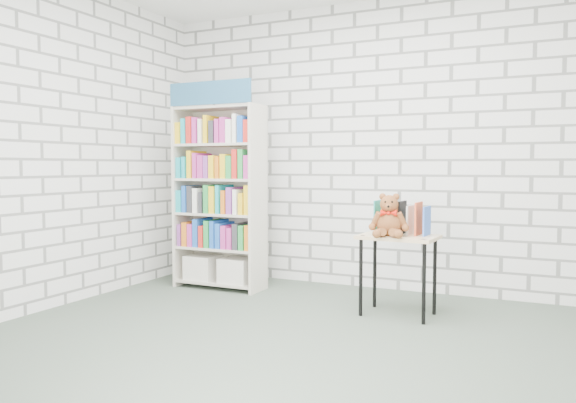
% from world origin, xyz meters
% --- Properties ---
extents(ground, '(4.50, 4.50, 0.00)m').
position_xyz_m(ground, '(0.00, 0.00, 0.00)').
color(ground, '#445044').
rests_on(ground, ground).
extents(room_shell, '(4.52, 4.02, 2.81)m').
position_xyz_m(room_shell, '(0.00, 0.00, 1.78)').
color(room_shell, silver).
rests_on(room_shell, ground).
extents(bookshelf, '(0.89, 0.35, 2.00)m').
position_xyz_m(bookshelf, '(-1.39, 1.36, 0.91)').
color(bookshelf, beige).
rests_on(bookshelf, ground).
extents(display_table, '(0.63, 0.45, 0.65)m').
position_xyz_m(display_table, '(0.46, 1.08, 0.56)').
color(display_table, '#D7B081').
rests_on(display_table, ground).
extents(table_books, '(0.43, 0.21, 0.25)m').
position_xyz_m(table_books, '(0.46, 1.18, 0.77)').
color(table_books, teal).
rests_on(table_books, display_table).
extents(teddy_bear, '(0.31, 0.30, 0.34)m').
position_xyz_m(teddy_bear, '(0.40, 0.99, 0.78)').
color(teddy_bear, brown).
rests_on(teddy_bear, display_table).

